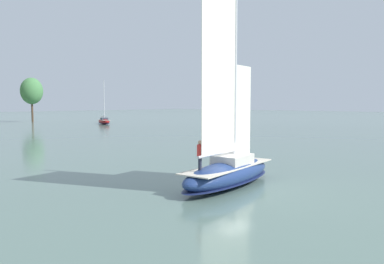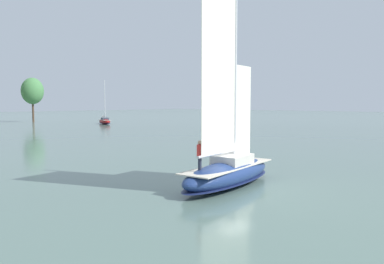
% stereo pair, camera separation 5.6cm
% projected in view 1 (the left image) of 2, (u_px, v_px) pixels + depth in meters
% --- Properties ---
extents(ground_plane, '(400.00, 400.00, 0.00)m').
position_uv_depth(ground_plane, '(229.00, 186.00, 22.59)').
color(ground_plane, slate).
extents(tree_shore_center, '(5.50, 5.50, 11.32)m').
position_uv_depth(tree_shore_center, '(32.00, 91.00, 95.18)').
color(tree_shore_center, '#4C3828').
rests_on(tree_shore_center, ground).
extents(sailboat_main, '(9.19, 3.57, 12.30)m').
position_uv_depth(sailboat_main, '(229.00, 170.00, 22.52)').
color(sailboat_main, navy).
rests_on(sailboat_main, ground).
extents(sailboat_moored_outer_mooring, '(4.65, 7.57, 10.10)m').
position_uv_depth(sailboat_moored_outer_mooring, '(104.00, 121.00, 86.97)').
color(sailboat_moored_outer_mooring, maroon).
rests_on(sailboat_moored_outer_mooring, ground).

